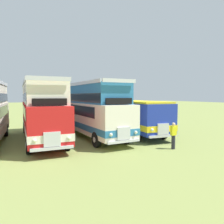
{
  "coord_description": "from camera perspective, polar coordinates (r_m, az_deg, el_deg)",
  "views": [
    {
      "loc": [
        6.07,
        -17.45,
        3.46
      ],
      "look_at": [
        13.88,
        -0.14,
        2.0
      ],
      "focal_mm": 34.47,
      "sensor_mm": 36.0,
      "label": 1
    }
  ],
  "objects": [
    {
      "name": "bus_ninth_in_row",
      "position": [
        19.91,
        5.13,
        -0.54
      ],
      "size": [
        3.11,
        10.3,
        2.99
      ],
      "color": "#1E339E",
      "rests_on": "ground"
    },
    {
      "name": "marshal_person",
      "position": [
        14.48,
        15.98,
        -6.01
      ],
      "size": [
        0.36,
        0.24,
        1.73
      ],
      "color": "#23232D",
      "rests_on": "ground"
    },
    {
      "name": "bus_seventh_in_row",
      "position": [
        17.74,
        -18.27,
        0.63
      ],
      "size": [
        2.74,
        11.56,
        4.52
      ],
      "color": "red",
      "rests_on": "ground"
    },
    {
      "name": "bus_eighth_in_row",
      "position": [
        18.33,
        -5.83,
        0.94
      ],
      "size": [
        3.16,
        11.16,
        4.52
      ],
      "color": "silver",
      "rests_on": "ground"
    }
  ]
}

